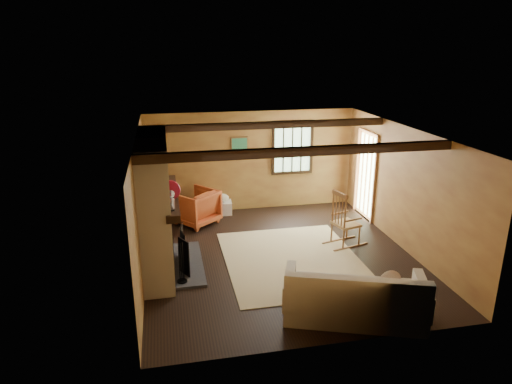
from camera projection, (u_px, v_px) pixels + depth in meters
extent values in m
plane|color=black|center=(279.00, 256.00, 8.75)|extent=(5.50, 5.50, 0.00)
cube|color=#AF873E|center=(252.00, 161.00, 10.94)|extent=(5.00, 0.02, 2.40)
cube|color=#AF873E|center=(334.00, 265.00, 5.82)|extent=(5.00, 0.02, 2.40)
cube|color=#AF873E|center=(141.00, 206.00, 7.91)|extent=(0.02, 5.50, 2.40)
cube|color=#AF873E|center=(405.00, 189.00, 8.86)|extent=(0.02, 5.50, 2.40)
cube|color=silver|center=(282.00, 133.00, 8.01)|extent=(5.00, 5.50, 0.02)
cube|color=black|center=(301.00, 152.00, 6.91)|extent=(5.00, 0.12, 0.14)
cube|color=black|center=(266.00, 125.00, 9.15)|extent=(5.00, 0.12, 0.14)
cube|color=black|center=(292.00, 147.00, 11.01)|extent=(1.02, 0.06, 1.32)
cube|color=#BDEDB5|center=(292.00, 147.00, 11.04)|extent=(0.90, 0.01, 1.20)
cube|color=black|center=(292.00, 147.00, 11.02)|extent=(0.90, 0.03, 0.02)
cube|color=brown|center=(366.00, 175.00, 10.50)|extent=(0.06, 1.00, 2.06)
cube|color=#BDEDB5|center=(367.00, 175.00, 10.50)|extent=(0.01, 0.80, 1.85)
cube|color=brown|center=(239.00, 146.00, 10.74)|extent=(0.42, 0.03, 0.42)
cube|color=#267369|center=(240.00, 146.00, 10.72)|extent=(0.36, 0.01, 0.36)
cube|color=#B06044|center=(156.00, 205.00, 7.95)|extent=(0.50, 2.20, 2.40)
cube|color=black|center=(162.00, 244.00, 8.20)|extent=(0.38, 1.00, 0.85)
cube|color=#35353A|center=(188.00, 263.00, 8.41)|extent=(0.55, 1.80, 0.05)
cube|color=black|center=(171.00, 196.00, 7.96)|extent=(0.22, 2.30, 0.12)
cube|color=black|center=(184.00, 257.00, 7.88)|extent=(0.17, 0.30, 0.65)
cube|color=black|center=(183.00, 249.00, 8.19)|extent=(0.08, 0.33, 0.65)
cube|color=black|center=(182.00, 241.00, 8.51)|extent=(0.07, 0.33, 0.65)
cylinder|color=black|center=(182.00, 281.00, 7.72)|extent=(0.17, 0.17, 0.02)
cylinder|color=black|center=(179.00, 264.00, 7.58)|extent=(0.02, 0.02, 0.71)
cylinder|color=black|center=(181.00, 263.00, 7.61)|extent=(0.02, 0.02, 0.71)
cylinder|color=black|center=(183.00, 262.00, 7.65)|extent=(0.02, 0.02, 0.71)
cylinder|color=white|center=(172.00, 204.00, 7.09)|extent=(0.10, 0.10, 0.21)
sphere|color=white|center=(171.00, 194.00, 7.04)|extent=(0.12, 0.12, 0.12)
cylinder|color=#B7142B|center=(171.00, 190.00, 7.56)|extent=(0.33, 0.11, 0.33)
cube|color=black|center=(170.00, 188.00, 7.98)|extent=(0.26, 0.18, 0.13)
cylinder|color=black|center=(170.00, 183.00, 8.32)|extent=(0.08, 0.08, 0.10)
cylinder|color=black|center=(170.00, 182.00, 8.47)|extent=(0.07, 0.07, 0.08)
cube|color=beige|center=(292.00, 260.00, 8.61)|extent=(2.50, 3.00, 0.01)
cube|color=tan|center=(346.00, 224.00, 9.16)|extent=(0.56, 0.57, 0.05)
cube|color=brown|center=(340.00, 194.00, 8.87)|extent=(0.17, 0.45, 0.08)
cylinder|color=brown|center=(359.00, 235.00, 9.15)|extent=(0.04, 0.04, 0.43)
cylinder|color=brown|center=(347.00, 229.00, 9.48)|extent=(0.04, 0.04, 0.43)
cylinder|color=brown|center=(344.00, 239.00, 8.97)|extent=(0.04, 0.04, 0.43)
cylinder|color=brown|center=(332.00, 232.00, 9.31)|extent=(0.04, 0.04, 0.43)
cylinder|color=brown|center=(345.00, 213.00, 8.80)|extent=(0.04, 0.04, 0.73)
cylinder|color=brown|center=(333.00, 206.00, 9.13)|extent=(0.04, 0.04, 0.73)
cylinder|color=brown|center=(342.00, 212.00, 8.89)|extent=(0.02, 0.02, 0.61)
cylinder|color=brown|center=(339.00, 210.00, 8.97)|extent=(0.02, 0.02, 0.61)
cylinder|color=brown|center=(336.00, 209.00, 9.06)|extent=(0.02, 0.02, 0.61)
cube|color=brown|center=(353.00, 220.00, 8.93)|extent=(0.41, 0.15, 0.03)
cube|color=brown|center=(340.00, 213.00, 9.29)|extent=(0.41, 0.15, 0.03)
cube|color=brown|center=(351.00, 247.00, 9.13)|extent=(0.81, 0.26, 0.03)
cube|color=brown|center=(339.00, 240.00, 9.46)|extent=(0.81, 0.26, 0.03)
cube|color=beige|center=(354.00, 303.00, 6.78)|extent=(2.21, 1.54, 0.44)
cube|color=beige|center=(357.00, 296.00, 6.31)|extent=(1.95, 0.83, 0.56)
cube|color=beige|center=(290.00, 286.00, 6.85)|extent=(0.44, 0.90, 0.40)
cube|color=beige|center=(422.00, 295.00, 6.59)|extent=(0.44, 0.90, 0.40)
ellipsoid|color=beige|center=(390.00, 282.00, 6.70)|extent=(0.39, 0.24, 0.36)
cylinder|color=#533423|center=(163.00, 215.00, 10.71)|extent=(0.40, 0.12, 0.12)
cylinder|color=#533423|center=(169.00, 214.00, 10.74)|extent=(0.40, 0.12, 0.12)
cylinder|color=#533423|center=(174.00, 214.00, 10.76)|extent=(0.40, 0.12, 0.12)
cylinder|color=#533423|center=(163.00, 210.00, 10.68)|extent=(0.40, 0.12, 0.12)
cylinder|color=#533423|center=(168.00, 210.00, 10.70)|extent=(0.40, 0.12, 0.12)
cylinder|color=#533423|center=(174.00, 209.00, 10.73)|extent=(0.40, 0.12, 0.12)
cube|color=white|center=(221.00, 208.00, 10.92)|extent=(0.53, 0.42, 0.30)
ellipsoid|color=beige|center=(221.00, 198.00, 10.84)|extent=(0.41, 0.34, 0.19)
imported|color=#BF6026|center=(196.00, 207.00, 10.24)|extent=(1.20, 1.21, 0.79)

